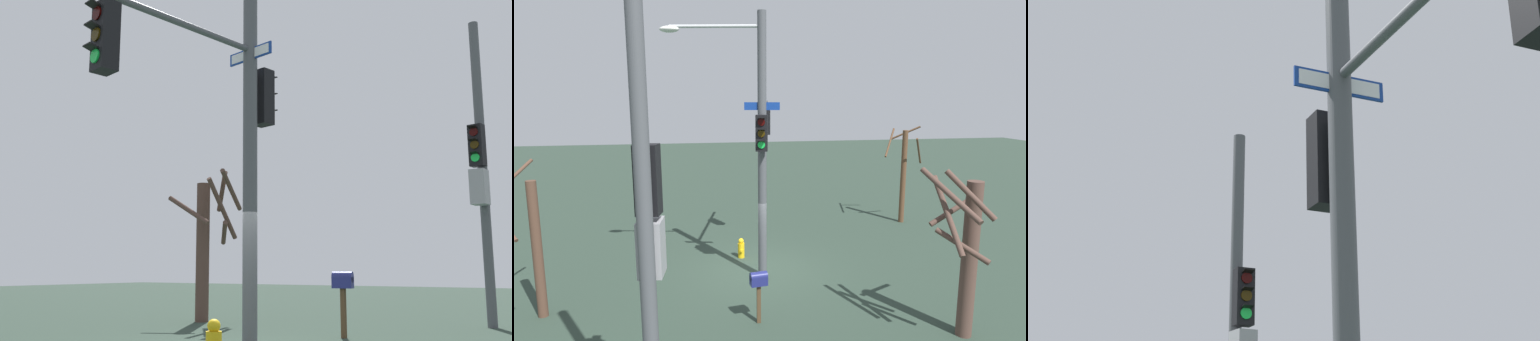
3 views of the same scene
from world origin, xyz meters
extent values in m
plane|color=#2A3A2F|center=(0.00, 0.00, 0.00)|extent=(80.00, 80.00, 0.00)
cylinder|color=#4C4F54|center=(-0.40, -0.07, 4.20)|extent=(0.27, 0.27, 8.39)
cylinder|color=silver|center=(-0.13, 1.30, 7.94)|extent=(0.62, 2.76, 0.10)
ellipsoid|color=silver|center=(0.13, 2.67, 7.86)|extent=(0.47, 0.66, 0.20)
cylinder|color=#4C4F54|center=(1.82, -0.49, 5.65)|extent=(4.45, 0.97, 0.12)
cube|color=black|center=(2.73, -0.67, 4.95)|extent=(0.37, 0.42, 1.10)
cylinder|color=#2F0403|center=(2.90, -0.70, 5.29)|extent=(0.08, 0.22, 0.22)
cube|color=black|center=(2.97, -0.72, 5.41)|extent=(0.20, 0.24, 0.06)
cylinder|color=#352504|center=(2.90, -0.70, 4.95)|extent=(0.08, 0.22, 0.22)
cube|color=black|center=(2.97, -0.72, 5.07)|extent=(0.20, 0.24, 0.06)
cylinder|color=#19D147|center=(2.90, -0.70, 4.61)|extent=(0.08, 0.22, 0.22)
cube|color=black|center=(2.97, -0.72, 4.73)|extent=(0.20, 0.24, 0.06)
cylinder|color=#4C4F54|center=(2.73, -0.67, 5.57)|extent=(0.04, 0.04, 0.15)
cube|color=black|center=(-0.75, 0.00, 4.77)|extent=(0.37, 0.41, 1.10)
cylinder|color=#2F0403|center=(-0.91, 0.03, 5.11)|extent=(0.07, 0.22, 0.22)
cube|color=black|center=(-0.98, 0.05, 5.23)|extent=(0.20, 0.24, 0.06)
cylinder|color=#352504|center=(-0.91, 0.03, 4.77)|extent=(0.07, 0.22, 0.22)
cube|color=black|center=(-0.98, 0.05, 4.89)|extent=(0.20, 0.24, 0.06)
cylinder|color=#19D147|center=(-0.91, 0.03, 4.43)|extent=(0.07, 0.22, 0.22)
cube|color=black|center=(-0.98, 0.05, 4.55)|extent=(0.20, 0.24, 0.06)
cube|color=navy|center=(-0.40, -0.07, 5.57)|extent=(0.25, 1.08, 0.24)
cube|color=white|center=(-0.38, -0.07, 5.57)|extent=(0.21, 0.98, 0.18)
cylinder|color=#4C4F54|center=(-7.33, 2.74, 4.07)|extent=(0.25, 0.25, 8.14)
cube|color=#99999E|center=(-6.97, 2.70, 3.54)|extent=(0.51, 0.42, 0.90)
cube|color=black|center=(-6.98, 2.70, 4.64)|extent=(0.36, 0.41, 1.10)
cylinder|color=#2F0403|center=(-6.82, 2.67, 4.98)|extent=(0.07, 0.22, 0.22)
cube|color=black|center=(-6.75, 2.66, 5.10)|extent=(0.20, 0.24, 0.06)
cylinder|color=#352504|center=(-6.82, 2.67, 4.64)|extent=(0.07, 0.22, 0.22)
cube|color=black|center=(-6.75, 2.66, 4.76)|extent=(0.20, 0.24, 0.06)
cylinder|color=#19D147|center=(-6.82, 2.67, 4.30)|extent=(0.07, 0.22, 0.22)
cube|color=black|center=(-6.75, 2.66, 4.42)|extent=(0.20, 0.24, 0.06)
cylinder|color=yellow|center=(1.39, 0.46, 0.28)|extent=(0.24, 0.24, 0.55)
sphere|color=yellow|center=(1.39, 0.46, 0.63)|extent=(0.20, 0.20, 0.20)
cylinder|color=yellow|center=(1.25, 0.46, 0.30)|extent=(0.10, 0.09, 0.09)
cylinder|color=yellow|center=(1.53, 0.46, 0.30)|extent=(0.10, 0.09, 0.09)
cube|color=#4C3823|center=(-3.29, 0.47, 0.53)|extent=(0.10, 0.10, 1.05)
cube|color=navy|center=(-3.29, 0.47, 1.17)|extent=(0.30, 0.47, 0.24)
cylinder|color=navy|center=(-3.29, 0.47, 1.29)|extent=(0.30, 0.47, 0.24)
cylinder|color=brown|center=(4.65, -7.43, 2.16)|extent=(0.25, 0.25, 4.31)
cylinder|color=brown|center=(5.08, -6.89, 3.72)|extent=(1.18, 0.96, 1.24)
cylinder|color=brown|center=(5.24, -7.72, 4.14)|extent=(0.68, 1.25, 0.71)
cylinder|color=brown|center=(4.27, -7.92, 3.40)|extent=(1.08, 0.87, 1.30)
cylinder|color=#513729|center=(-1.98, 6.19, 1.87)|extent=(0.26, 0.26, 3.75)
cylinder|color=#4F3830|center=(-4.72, -4.49, 1.96)|extent=(0.38, 0.38, 3.92)
cylinder|color=#4F3830|center=(-4.98, -3.69, 3.69)|extent=(1.71, 0.66, 1.01)
cylinder|color=#4F3830|center=(-5.10, -4.01, 2.49)|extent=(1.09, 0.89, 0.63)
cylinder|color=#4F3830|center=(-4.04, -4.48, 3.08)|extent=(0.15, 1.43, 0.89)
cylinder|color=#4F3830|center=(-5.11, -4.11, 3.70)|extent=(0.93, 0.93, 1.09)
cylinder|color=#4F3830|center=(-4.74, -3.83, 3.14)|extent=(1.44, 0.16, 1.66)
camera|label=1|loc=(8.55, 5.75, 1.47)|focal=40.65mm
camera|label=2|loc=(-13.73, 1.93, 5.93)|focal=30.37mm
camera|label=3|loc=(5.65, -4.90, 1.55)|focal=54.25mm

